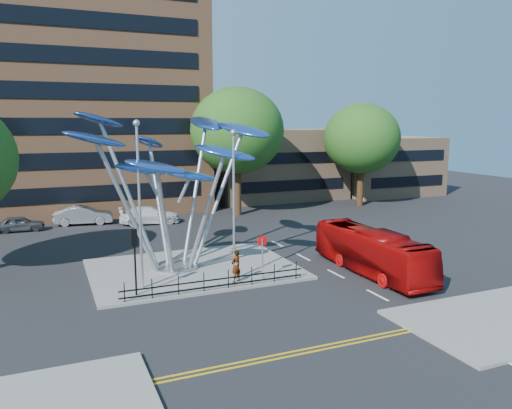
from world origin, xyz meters
name	(u,v)px	position (x,y,z in m)	size (l,w,h in m)	color
ground	(246,300)	(0.00, 0.00, 0.00)	(120.00, 120.00, 0.00)	black
traffic_island	(194,269)	(-1.00, 6.00, 0.07)	(12.00, 9.00, 0.15)	slate
double_yellow_near	(303,350)	(0.00, -6.00, 0.01)	(40.00, 0.12, 0.01)	gold
double_yellow_far	(307,353)	(0.00, -6.30, 0.01)	(40.00, 0.12, 0.01)	gold
brick_tower	(68,59)	(-6.00, 32.00, 15.00)	(25.00, 15.00, 30.00)	#966341
low_building_near	(277,164)	(16.00, 30.00, 4.00)	(15.00, 8.00, 8.00)	tan
low_building_far	(387,166)	(30.00, 28.00, 3.50)	(12.00, 8.00, 7.00)	tan
tree_right	(237,131)	(8.00, 22.00, 8.04)	(8.80, 8.80, 12.11)	black
tree_far	(362,139)	(22.00, 22.00, 7.11)	(8.00, 8.00, 10.81)	black
leaf_sculpture	(170,156)	(-2.07, 6.68, 6.87)	(12.72, 9.54, 9.51)	#9EA0A5
street_lamp_left	(139,190)	(-4.50, 3.50, 5.36)	(0.36, 0.36, 8.80)	#9EA0A5
street_lamp_right	(234,192)	(0.50, 3.00, 5.09)	(0.36, 0.36, 8.30)	#9EA0A5
traffic_light_island	(135,248)	(-5.00, 2.50, 2.61)	(0.28, 0.18, 3.42)	black
no_entry_sign_island	(262,249)	(2.00, 2.52, 1.82)	(0.60, 0.10, 2.45)	#9EA0A5
pedestrian_railing_front	(216,282)	(-1.00, 1.70, 0.55)	(10.00, 0.06, 1.00)	black
red_bus	(372,251)	(8.50, 1.34, 1.31)	(2.20, 9.42, 2.62)	#970706
pedestrian	(236,266)	(0.41, 2.50, 1.04)	(0.65, 0.43, 1.78)	gray
parked_car_left	(20,224)	(-11.03, 22.08, 0.64)	(1.51, 3.74, 1.28)	#45474E
parked_car_mid	(84,215)	(-6.01, 23.00, 0.80)	(1.70, 4.88, 1.61)	#9D9FA4
parked_car_right	(150,215)	(-0.64, 21.07, 0.76)	(2.12, 5.21, 1.51)	silver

